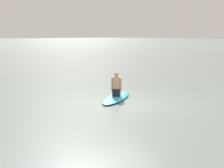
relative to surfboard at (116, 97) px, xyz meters
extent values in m
plane|color=slate|center=(0.41, 0.97, -0.05)|extent=(400.00, 400.00, 0.00)
ellipsoid|color=#339EC6|center=(0.00, 0.00, 0.00)|extent=(3.06, 2.17, 0.11)
cube|color=black|center=(0.00, 0.00, 0.20)|extent=(0.41, 0.39, 0.30)
cylinder|color=tan|center=(0.00, 0.00, 0.59)|extent=(0.38, 0.38, 0.50)
sphere|color=tan|center=(0.00, 0.00, 0.93)|extent=(0.20, 0.20, 0.20)
cylinder|color=tan|center=(-0.08, 0.15, 0.52)|extent=(0.11, 0.11, 0.56)
cylinder|color=tan|center=(0.08, -0.15, 0.52)|extent=(0.11, 0.11, 0.56)
camera|label=1|loc=(9.66, 9.06, 2.48)|focal=54.07mm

